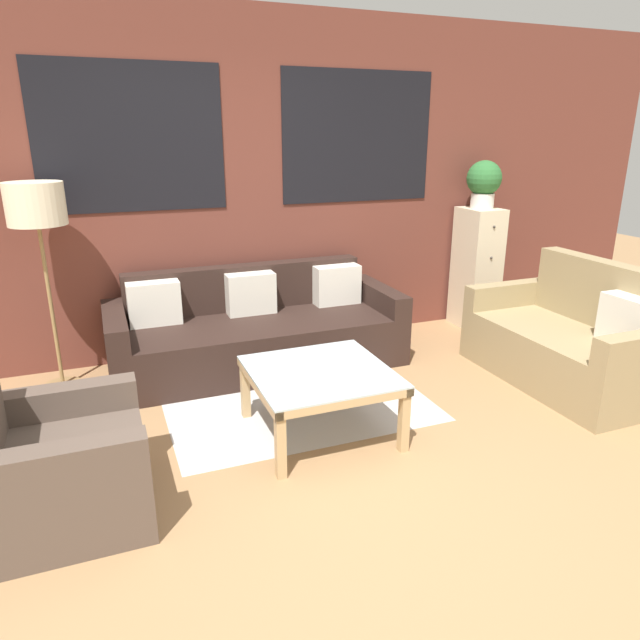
{
  "coord_description": "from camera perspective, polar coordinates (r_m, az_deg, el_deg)",
  "views": [
    {
      "loc": [
        -1.28,
        -2.34,
        1.84
      ],
      "look_at": [
        0.16,
        1.3,
        0.55
      ],
      "focal_mm": 32.0,
      "sensor_mm": 36.0,
      "label": 1
    }
  ],
  "objects": [
    {
      "name": "potted_plant",
      "position": [
        5.66,
        16.07,
        13.14
      ],
      "size": [
        0.32,
        0.32,
        0.44
      ],
      "color": "silver",
      "rests_on": "drawer_cabinet"
    },
    {
      "name": "ground_plane",
      "position": [
        3.24,
        6.05,
        -16.47
      ],
      "size": [
        16.0,
        16.0,
        0.0
      ],
      "primitive_type": "plane",
      "color": "#9E754C"
    },
    {
      "name": "settee_vintage",
      "position": [
        4.76,
        23.73,
        -2.11
      ],
      "size": [
        0.8,
        1.5,
        0.92
      ],
      "color": "#99845B",
      "rests_on": "ground_plane"
    },
    {
      "name": "couch_dark",
      "position": [
        4.71,
        -6.34,
        -1.19
      ],
      "size": [
        2.33,
        0.88,
        0.78
      ],
      "color": "black",
      "rests_on": "ground_plane"
    },
    {
      "name": "floor_lamp",
      "position": [
        4.46,
        -26.48,
        9.6
      ],
      "size": [
        0.39,
        0.39,
        1.52
      ],
      "color": "olive",
      "rests_on": "ground_plane"
    },
    {
      "name": "armchair_corner",
      "position": [
        3.17,
        -25.08,
        -13.23
      ],
      "size": [
        0.8,
        0.8,
        0.84
      ],
      "color": "brown",
      "rests_on": "ground_plane"
    },
    {
      "name": "rug",
      "position": [
        4.21,
        -2.78,
        -7.67
      ],
      "size": [
        1.82,
        1.48,
        0.0
      ],
      "color": "#BCB7B2",
      "rests_on": "ground_plane"
    },
    {
      "name": "coffee_table",
      "position": [
        3.59,
        0.0,
        -6.04
      ],
      "size": [
        0.85,
        0.85,
        0.43
      ],
      "color": "silver",
      "rests_on": "ground_plane"
    },
    {
      "name": "drawer_cabinet",
      "position": [
        5.79,
        15.36,
        5.02
      ],
      "size": [
        0.33,
        0.43,
        1.16
      ],
      "color": "beige",
      "rests_on": "ground_plane"
    },
    {
      "name": "wall_back_brick",
      "position": [
        4.97,
        -6.71,
        13.14
      ],
      "size": [
        8.4,
        0.09,
        2.8
      ],
      "color": "brown",
      "rests_on": "ground_plane"
    }
  ]
}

